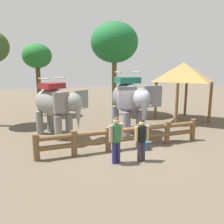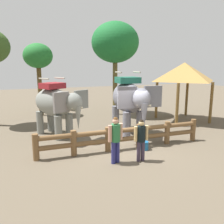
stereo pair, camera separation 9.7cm
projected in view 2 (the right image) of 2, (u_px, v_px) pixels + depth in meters
name	position (u px, v px, depth m)	size (l,w,h in m)	color
ground_plane	(125.00, 150.00, 10.03)	(60.00, 60.00, 0.00)	brown
log_fence	(124.00, 136.00, 10.01)	(7.53, 0.53, 1.05)	brown
elephant_near_left	(56.00, 104.00, 11.68)	(2.75, 3.53, 3.00)	gray
elephant_center	(129.00, 100.00, 12.03)	(2.19, 3.86, 3.29)	slate
tourist_woman_in_black	(116.00, 137.00, 8.48)	(0.61, 0.41, 1.77)	navy
tourist_man_in_blue	(141.00, 137.00, 8.68)	(0.58, 0.33, 1.63)	#392D3F
thatched_shelter	(184.00, 73.00, 14.86)	(3.53, 3.53, 3.79)	brown
tree_back_center	(115.00, 43.00, 16.38)	(3.37, 3.37, 6.65)	brown
tree_far_right	(38.00, 58.00, 16.24)	(2.04, 2.04, 5.14)	#533D1E
feed_bucket	(144.00, 145.00, 10.03)	(0.36, 0.36, 0.36)	#19598C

